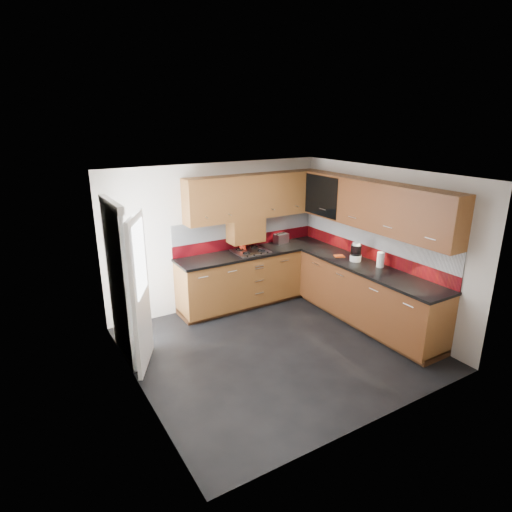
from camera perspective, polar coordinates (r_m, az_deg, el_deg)
room at (r=5.54m, az=2.96°, el=1.40°), size 4.00×3.80×2.64m
base_cabinets at (r=7.03m, az=6.79°, el=-4.18°), size 2.70×3.20×0.95m
countertop at (r=6.85m, az=6.92°, el=-0.50°), size 2.72×3.22×0.04m
backsplash at (r=7.06m, az=7.32°, el=2.52°), size 2.70×3.20×0.54m
upper_cabinets at (r=6.78m, az=8.00°, el=7.30°), size 2.50×3.20×0.72m
extractor_hood at (r=7.16m, az=-1.39°, el=3.47°), size 0.60×0.33×0.40m
glass_cabinet at (r=7.30m, az=9.56°, el=8.20°), size 0.32×0.80×0.66m
back_door at (r=5.66m, az=-16.73°, el=-3.99°), size 0.42×1.19×2.04m
gas_hob at (r=7.11m, az=-0.70°, el=0.65°), size 0.56×0.49×0.04m
utensil_pot at (r=7.21m, az=-1.79°, el=1.53°), size 0.12×0.12×0.41m
toaster at (r=7.61m, az=3.35°, el=2.36°), size 0.27×0.18×0.18m
food_processor at (r=6.82m, az=13.17°, el=0.43°), size 0.18×0.18×0.29m
paper_towel at (r=6.64m, az=16.27°, el=-0.48°), size 0.13×0.13×0.23m
orange_cloth at (r=7.01m, az=11.04°, el=-0.02°), size 0.19×0.17×0.02m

